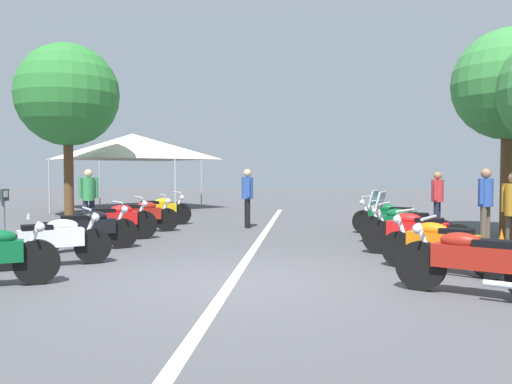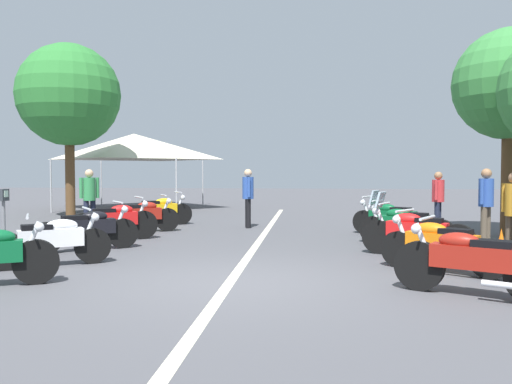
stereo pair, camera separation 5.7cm
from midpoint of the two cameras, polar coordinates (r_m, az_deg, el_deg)
name	(u,v)px [view 2 (the right image)]	position (r m, az deg, el deg)	size (l,w,h in m)	color
ground_plane	(230,282)	(7.82, -2.63, -9.72)	(80.00, 80.00, 0.00)	#4C4C51
lane_centre_stripe	(258,242)	(12.01, 0.38, -5.46)	(19.93, 0.16, 0.01)	beige
motorcycle_left_row_1	(52,240)	(9.61, -21.04, -4.89)	(1.25, 1.73, 0.99)	black
motorcycle_left_row_2	(87,229)	(11.25, -17.71, -3.79)	(1.41, 1.79, 0.99)	black
motorcycle_left_row_3	(115,221)	(12.69, -14.92, -3.01)	(1.28, 1.78, 1.02)	black
motorcycle_left_row_4	(141,215)	(14.22, -12.24, -2.47)	(1.12, 1.90, 0.99)	black
motorcycle_left_row_5	(159,210)	(15.89, -10.39, -1.95)	(1.24, 1.84, 1.00)	black
motorcycle_right_row_0	(472,261)	(7.40, 22.52, -6.92)	(1.12, 1.88, 1.02)	black
motorcycle_right_row_1	(440,245)	(8.96, 19.51, -5.41)	(1.35, 1.77, 0.98)	black
motorcycle_right_row_2	(415,232)	(10.44, 17.01, -4.14)	(1.09, 1.98, 1.22)	black
motorcycle_right_row_3	(404,224)	(11.99, 15.88, -3.38)	(1.13, 1.93, 1.19)	black
motorcycle_right_row_4	(392,218)	(13.65, 14.58, -2.72)	(1.27, 1.89, 0.98)	black
parking_meter	(4,210)	(10.88, -25.52, -1.77)	(0.20, 0.15, 1.29)	slate
traffic_cone_0	(501,247)	(10.29, 25.15, -5.38)	(0.36, 0.36, 0.61)	orange
bystander_0	(486,200)	(12.80, 23.75, -0.77)	(0.42, 0.38, 1.68)	brown
bystander_1	(89,195)	(14.88, -17.48, -0.30)	(0.37, 0.43, 1.67)	#1E2338
bystander_2	(438,197)	(14.98, 19.21, -0.47)	(0.48, 0.32, 1.60)	#1E2338
bystander_4	(248,193)	(14.96, -0.76, -0.16)	(0.52, 0.32, 1.67)	black
roadside_tree_1	(510,85)	(14.64, 25.86, 10.35)	(2.73, 2.73, 5.13)	brown
roadside_tree_2	(69,96)	(19.21, -19.51, 9.82)	(3.45, 3.45, 5.92)	brown
event_tent	(134,147)	(23.12, -13.00, 4.80)	(5.49, 5.49, 3.20)	beige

